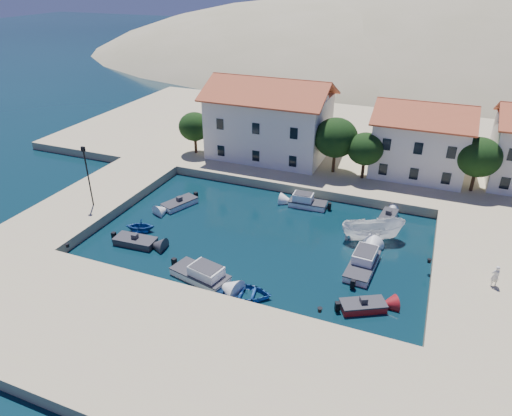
{
  "coord_description": "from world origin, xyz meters",
  "views": [
    {
      "loc": [
        13.17,
        -23.84,
        22.23
      ],
      "look_at": [
        -1.25,
        11.8,
        2.0
      ],
      "focal_mm": 32.0,
      "sensor_mm": 36.0,
      "label": 1
    }
  ],
  "objects_px": {
    "cabin_cruiser_south": "(200,274)",
    "rowboat_south": "(245,296)",
    "boat_east": "(371,240)",
    "building_left": "(269,117)",
    "cabin_cruiser_east": "(362,264)",
    "lamppost": "(87,171)",
    "pedestrian": "(495,276)",
    "building_mid": "(421,138)"
  },
  "relations": [
    {
      "from": "cabin_cruiser_south",
      "to": "rowboat_south",
      "type": "relative_size",
      "value": 1.24
    },
    {
      "from": "cabin_cruiser_south",
      "to": "boat_east",
      "type": "relative_size",
      "value": 0.91
    },
    {
      "from": "building_left",
      "to": "cabin_cruiser_east",
      "type": "height_order",
      "value": "building_left"
    },
    {
      "from": "cabin_cruiser_south",
      "to": "boat_east",
      "type": "height_order",
      "value": "cabin_cruiser_south"
    },
    {
      "from": "building_left",
      "to": "cabin_cruiser_east",
      "type": "bearing_deg",
      "value": -51.31
    },
    {
      "from": "cabin_cruiser_south",
      "to": "cabin_cruiser_east",
      "type": "xyz_separation_m",
      "value": [
        11.89,
        6.21,
        0.0
      ]
    },
    {
      "from": "lamppost",
      "to": "cabin_cruiser_east",
      "type": "distance_m",
      "value": 27.47
    },
    {
      "from": "rowboat_south",
      "to": "pedestrian",
      "type": "height_order",
      "value": "pedestrian"
    },
    {
      "from": "building_mid",
      "to": "cabin_cruiser_south",
      "type": "relative_size",
      "value": 2.0
    },
    {
      "from": "lamppost",
      "to": "cabin_cruiser_south",
      "type": "height_order",
      "value": "lamppost"
    },
    {
      "from": "boat_east",
      "to": "pedestrian",
      "type": "bearing_deg",
      "value": -140.72
    },
    {
      "from": "lamppost",
      "to": "rowboat_south",
      "type": "bearing_deg",
      "value": -18.31
    },
    {
      "from": "building_mid",
      "to": "boat_east",
      "type": "xyz_separation_m",
      "value": [
        -2.4,
        -15.5,
        -5.22
      ]
    },
    {
      "from": "building_mid",
      "to": "boat_east",
      "type": "bearing_deg",
      "value": -98.78
    },
    {
      "from": "lamppost",
      "to": "rowboat_south",
      "type": "xyz_separation_m",
      "value": [
        19.44,
        -6.43,
        -4.75
      ]
    },
    {
      "from": "pedestrian",
      "to": "cabin_cruiser_south",
      "type": "bearing_deg",
      "value": -7.02
    },
    {
      "from": "building_mid",
      "to": "cabin_cruiser_east",
      "type": "relative_size",
      "value": 2.05
    },
    {
      "from": "cabin_cruiser_south",
      "to": "rowboat_south",
      "type": "distance_m",
      "value": 4.28
    },
    {
      "from": "cabin_cruiser_south",
      "to": "lamppost",
      "type": "bearing_deg",
      "value": 172.65
    },
    {
      "from": "cabin_cruiser_south",
      "to": "cabin_cruiser_east",
      "type": "relative_size",
      "value": 1.03
    },
    {
      "from": "cabin_cruiser_south",
      "to": "pedestrian",
      "type": "relative_size",
      "value": 2.98
    },
    {
      "from": "building_mid",
      "to": "cabin_cruiser_east",
      "type": "distance_m",
      "value": 21.19
    },
    {
      "from": "pedestrian",
      "to": "boat_east",
      "type": "bearing_deg",
      "value": -49.98
    },
    {
      "from": "building_mid",
      "to": "lamppost",
      "type": "xyz_separation_m",
      "value": [
        -29.5,
        -21.0,
        -0.47
      ]
    },
    {
      "from": "building_mid",
      "to": "rowboat_south",
      "type": "bearing_deg",
      "value": -110.14
    },
    {
      "from": "rowboat_south",
      "to": "pedestrian",
      "type": "distance_m",
      "value": 18.87
    },
    {
      "from": "building_left",
      "to": "pedestrian",
      "type": "bearing_deg",
      "value": -37.41
    },
    {
      "from": "rowboat_south",
      "to": "building_left",
      "type": "bearing_deg",
      "value": 6.76
    },
    {
      "from": "building_mid",
      "to": "boat_east",
      "type": "distance_m",
      "value": 16.53
    },
    {
      "from": "building_mid",
      "to": "cabin_cruiser_south",
      "type": "xyz_separation_m",
      "value": [
        -14.26,
        -26.72,
        -4.75
      ]
    },
    {
      "from": "building_mid",
      "to": "cabin_cruiser_south",
      "type": "height_order",
      "value": "building_mid"
    },
    {
      "from": "pedestrian",
      "to": "building_left",
      "type": "bearing_deg",
      "value": -60.77
    },
    {
      "from": "rowboat_south",
      "to": "pedestrian",
      "type": "xyz_separation_m",
      "value": [
        17.41,
        7.05,
        1.88
      ]
    },
    {
      "from": "boat_east",
      "to": "pedestrian",
      "type": "xyz_separation_m",
      "value": [
        9.74,
        -4.88,
        1.88
      ]
    },
    {
      "from": "building_left",
      "to": "pedestrian",
      "type": "height_order",
      "value": "building_left"
    },
    {
      "from": "cabin_cruiser_south",
      "to": "pedestrian",
      "type": "height_order",
      "value": "pedestrian"
    },
    {
      "from": "lamppost",
      "to": "cabin_cruiser_east",
      "type": "bearing_deg",
      "value": 1.03
    },
    {
      "from": "lamppost",
      "to": "pedestrian",
      "type": "relative_size",
      "value": 3.53
    },
    {
      "from": "building_mid",
      "to": "cabin_cruiser_east",
      "type": "xyz_separation_m",
      "value": [
        -2.37,
        -20.51,
        -4.75
      ]
    },
    {
      "from": "rowboat_south",
      "to": "boat_east",
      "type": "distance_m",
      "value": 14.18
    },
    {
      "from": "building_mid",
      "to": "cabin_cruiser_south",
      "type": "bearing_deg",
      "value": -118.08
    },
    {
      "from": "cabin_cruiser_south",
      "to": "pedestrian",
      "type": "xyz_separation_m",
      "value": [
        21.6,
        6.34,
        1.41
      ]
    }
  ]
}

